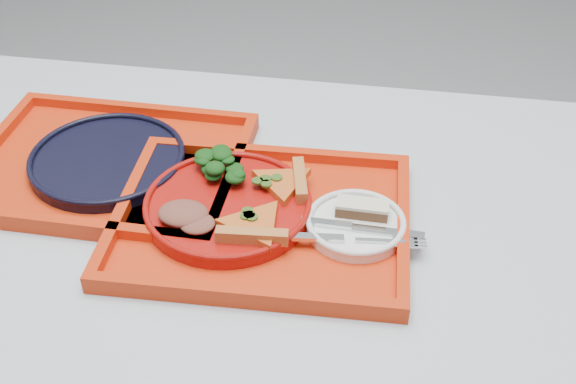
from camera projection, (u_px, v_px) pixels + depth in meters
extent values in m
cube|color=#A6AFBB|center=(273.00, 211.00, 1.17)|extent=(1.60, 0.80, 0.03)
cylinder|color=gray|center=(6.00, 214.00, 1.74)|extent=(0.05, 0.05, 0.72)
cube|color=red|center=(262.00, 223.00, 1.12)|extent=(0.46, 0.37, 0.01)
cube|color=red|center=(109.00, 168.00, 1.23)|extent=(0.45, 0.35, 0.01)
cylinder|color=#9D0F0A|center=(228.00, 207.00, 1.12)|extent=(0.26, 0.26, 0.02)
cylinder|color=white|center=(356.00, 226.00, 1.09)|extent=(0.15, 0.15, 0.01)
cylinder|color=black|center=(108.00, 161.00, 1.22)|extent=(0.26, 0.26, 0.02)
ellipsoid|color=black|center=(222.00, 164.00, 1.16)|extent=(0.08, 0.07, 0.04)
ellipsoid|color=brown|center=(183.00, 213.00, 1.08)|extent=(0.08, 0.06, 0.02)
cube|color=#452717|center=(362.00, 210.00, 1.10)|extent=(0.08, 0.03, 0.02)
cube|color=beige|center=(363.00, 204.00, 1.09)|extent=(0.08, 0.03, 0.01)
cube|color=silver|center=(362.00, 228.00, 1.07)|extent=(0.19, 0.02, 0.01)
cube|color=silver|center=(354.00, 239.00, 1.05)|extent=(0.19, 0.04, 0.01)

